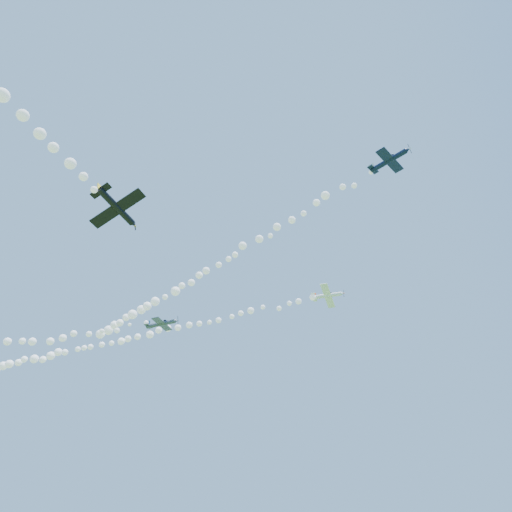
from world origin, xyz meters
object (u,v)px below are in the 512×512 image
at_px(plane_white, 328,295).
at_px(plane_grey, 162,324).
at_px(plane_black, 117,208).
at_px(plane_navy, 390,160).

distance_m(plane_white, plane_grey, 31.46).
bearing_deg(plane_grey, plane_white, 12.60).
relative_size(plane_white, plane_grey, 1.02).
bearing_deg(plane_grey, plane_black, -77.50).
bearing_deg(plane_navy, plane_black, -140.10).
height_order(plane_navy, plane_grey, plane_navy).
distance_m(plane_navy, plane_grey, 47.64).
height_order(plane_white, plane_grey, plane_white).
xyz_separation_m(plane_white, plane_navy, (17.41, -26.76, -0.16)).
height_order(plane_grey, plane_black, plane_grey).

